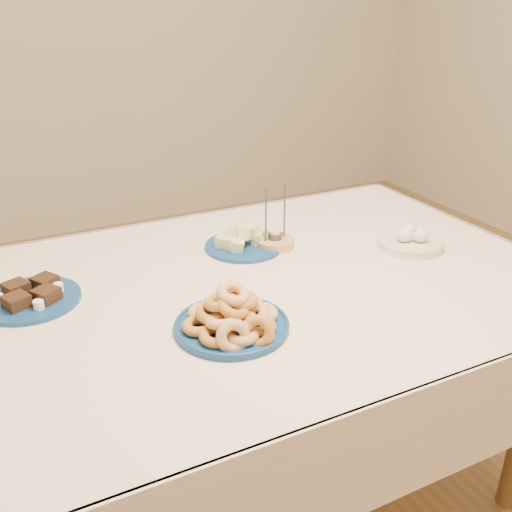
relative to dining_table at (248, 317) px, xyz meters
name	(u,v)px	position (x,y,z in m)	size (l,w,h in m)	color
ground	(249,490)	(0.00, 0.00, -0.64)	(5.00, 5.00, 0.00)	olive
dining_table	(248,317)	(0.00, 0.00, 0.00)	(1.71, 1.11, 0.75)	brown
donut_platter	(232,318)	(-0.13, -0.19, 0.14)	(0.32, 0.32, 0.12)	navy
melon_plate	(242,241)	(0.08, 0.21, 0.13)	(0.31, 0.31, 0.08)	navy
brownie_plate	(31,297)	(-0.53, 0.15, 0.12)	(0.29, 0.29, 0.04)	navy
candle_holder	(275,241)	(0.18, 0.18, 0.12)	(0.13, 0.13, 0.20)	tan
egg_bowl	(410,241)	(0.54, -0.01, 0.13)	(0.24, 0.24, 0.07)	beige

